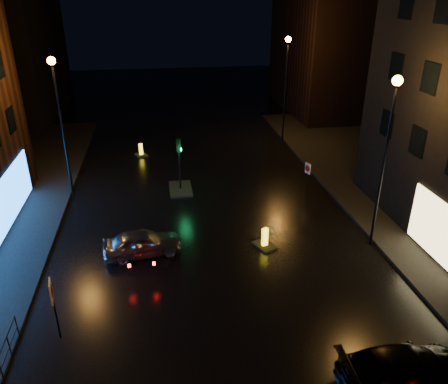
# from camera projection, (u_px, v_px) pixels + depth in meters

# --- Properties ---
(ground) EXTENTS (120.00, 120.00, 0.00)m
(ground) POSITION_uv_depth(u_px,v_px,m) (242.00, 352.00, 15.54)
(ground) COLOR black
(ground) RESTS_ON ground
(building_far_left) EXTENTS (8.00, 16.00, 14.00)m
(building_far_left) POSITION_uv_depth(u_px,v_px,m) (6.00, 42.00, 41.49)
(building_far_left) COLOR black
(building_far_left) RESTS_ON ground
(building_far_right) EXTENTS (8.00, 14.00, 12.00)m
(building_far_right) POSITION_uv_depth(u_px,v_px,m) (327.00, 50.00, 43.68)
(building_far_right) COLOR black
(building_far_right) RESTS_ON ground
(street_lamp_lfar) EXTENTS (0.44, 0.44, 8.37)m
(street_lamp_lfar) POSITION_uv_depth(u_px,v_px,m) (59.00, 108.00, 24.54)
(street_lamp_lfar) COLOR black
(street_lamp_lfar) RESTS_ON ground
(street_lamp_rnear) EXTENTS (0.44, 0.44, 8.37)m
(street_lamp_rnear) POSITION_uv_depth(u_px,v_px,m) (388.00, 139.00, 19.63)
(street_lamp_rnear) COLOR black
(street_lamp_rnear) RESTS_ON ground
(street_lamp_rfar) EXTENTS (0.44, 0.44, 8.37)m
(street_lamp_rfar) POSITION_uv_depth(u_px,v_px,m) (286.00, 74.00, 33.91)
(street_lamp_rfar) COLOR black
(street_lamp_rfar) RESTS_ON ground
(traffic_signal) EXTENTS (1.40, 2.40, 3.45)m
(traffic_signal) POSITION_uv_depth(u_px,v_px,m) (180.00, 183.00, 27.65)
(traffic_signal) COLOR black
(traffic_signal) RESTS_ON ground
(silver_hatchback) EXTENTS (3.89, 1.97, 1.27)m
(silver_hatchback) POSITION_uv_depth(u_px,v_px,m) (143.00, 243.00, 20.93)
(silver_hatchback) COLOR #94969B
(silver_hatchback) RESTS_ON ground
(dark_sedan) EXTENTS (4.59, 1.93, 1.32)m
(dark_sedan) POSITION_uv_depth(u_px,v_px,m) (408.00, 370.00, 13.98)
(dark_sedan) COLOR black
(dark_sedan) RESTS_ON ground
(bollard_near) EXTENTS (1.17, 1.39, 1.03)m
(bollard_near) POSITION_uv_depth(u_px,v_px,m) (265.00, 243.00, 21.71)
(bollard_near) COLOR black
(bollard_near) RESTS_ON ground
(bollard_far) EXTENTS (1.10, 1.29, 0.95)m
(bollard_far) POSITION_uv_depth(u_px,v_px,m) (141.00, 153.00, 33.41)
(bollard_far) COLOR black
(bollard_far) RESTS_ON ground
(road_sign_left) EXTENTS (0.17, 0.61, 2.53)m
(road_sign_left) POSITION_uv_depth(u_px,v_px,m) (52.00, 296.00, 15.36)
(road_sign_left) COLOR black
(road_sign_left) RESTS_ON ground
(road_sign_right) EXTENTS (0.21, 0.48, 2.05)m
(road_sign_right) POSITION_uv_depth(u_px,v_px,m) (308.00, 171.00, 26.68)
(road_sign_right) COLOR black
(road_sign_right) RESTS_ON ground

